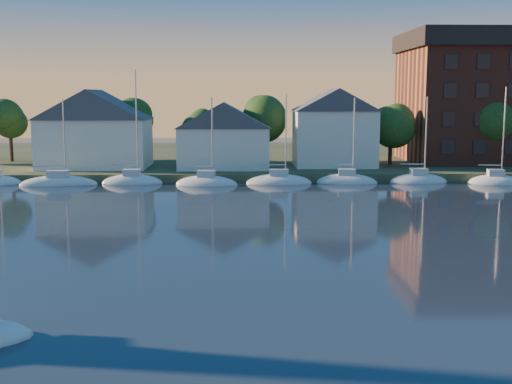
{
  "coord_description": "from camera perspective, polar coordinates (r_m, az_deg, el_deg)",
  "views": [
    {
      "loc": [
        -4.03,
        -22.47,
        9.87
      ],
      "look_at": [
        -2.89,
        22.0,
        3.18
      ],
      "focal_mm": 45.0,
      "sensor_mm": 36.0,
      "label": 1
    }
  ],
  "objects": [
    {
      "name": "wooden_dock",
      "position": [
        75.22,
        1.62,
        1.01
      ],
      "size": [
        120.0,
        3.0,
        1.0
      ],
      "primitive_type": "cube",
      "color": "brown",
      "rests_on": "ground"
    },
    {
      "name": "clubhouse_east",
      "position": [
        82.44,
        6.96,
        5.8
      ],
      "size": [
        10.5,
        8.4,
        9.8
      ],
      "color": "silver",
      "rests_on": "shoreline_land"
    },
    {
      "name": "tree_line",
      "position": [
        85.72,
        2.58,
        6.74
      ],
      "size": [
        93.4,
        5.4,
        8.9
      ],
      "color": "#362118",
      "rests_on": "shoreline_land"
    },
    {
      "name": "shoreline_land",
      "position": [
        98.05,
        0.9,
        2.77
      ],
      "size": [
        160.0,
        50.0,
        2.0
      ],
      "primitive_type": "cube",
      "color": "#313B22",
      "rests_on": "ground"
    },
    {
      "name": "clubhouse_west",
      "position": [
        82.54,
        -14.11,
        5.56
      ],
      "size": [
        13.65,
        9.45,
        9.64
      ],
      "color": "silver",
      "rests_on": "shoreline_land"
    },
    {
      "name": "clubhouse_centre",
      "position": [
        79.63,
        -2.9,
        5.13
      ],
      "size": [
        11.55,
        8.4,
        8.08
      ],
      "color": "silver",
      "rests_on": "shoreline_land"
    },
    {
      "name": "moored_fleet",
      "position": [
        72.58,
        4.9,
        0.78
      ],
      "size": [
        95.5,
        2.4,
        12.05
      ],
      "color": "silver",
      "rests_on": "ground"
    },
    {
      "name": "ground",
      "position": [
        24.87,
        8.26,
        -14.93
      ],
      "size": [
        260.0,
        260.0,
        0.0
      ],
      "primitive_type": "plane",
      "color": "black",
      "rests_on": "ground"
    }
  ]
}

